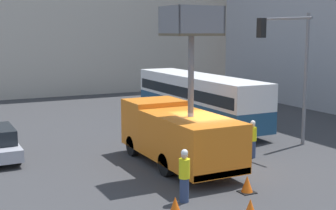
% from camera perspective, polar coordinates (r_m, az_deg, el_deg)
% --- Properties ---
extents(ground_plane, '(120.00, 120.00, 0.00)m').
position_cam_1_polar(ground_plane, '(20.15, 4.92, -7.73)').
color(ground_plane, '#38383A').
extents(utility_truck, '(2.55, 7.03, 6.75)m').
position_cam_1_polar(utility_truck, '(20.18, 1.20, -3.19)').
color(utility_truck, orange).
rests_on(utility_truck, ground_plane).
extents(city_bus, '(2.56, 11.97, 3.10)m').
position_cam_1_polar(city_bus, '(29.06, 3.68, 1.13)').
color(city_bus, navy).
rests_on(city_bus, ground_plane).
extents(traffic_light_pole, '(3.40, 3.15, 6.69)m').
position_cam_1_polar(traffic_light_pole, '(23.79, 14.83, 5.52)').
color(traffic_light_pole, slate).
rests_on(traffic_light_pole, ground_plane).
extents(road_worker_near_truck, '(0.38, 0.38, 1.85)m').
position_cam_1_polar(road_worker_near_truck, '(16.07, 2.00, -8.60)').
color(road_worker_near_truck, navy).
rests_on(road_worker_near_truck, ground_plane).
extents(road_worker_directing, '(0.38, 0.38, 1.76)m').
position_cam_1_polar(road_worker_directing, '(21.90, 10.26, -4.13)').
color(road_worker_directing, navy).
rests_on(road_worker_directing, ground_plane).
extents(traffic_cone_near_truck, '(0.55, 0.55, 0.63)m').
position_cam_1_polar(traffic_cone_near_truck, '(17.38, 9.62, -9.56)').
color(traffic_cone_near_truck, black).
rests_on(traffic_cone_near_truck, ground_plane).
extents(traffic_cone_far_side, '(0.57, 0.57, 0.65)m').
position_cam_1_polar(traffic_cone_far_side, '(15.06, 0.88, -12.35)').
color(traffic_cone_far_side, black).
rests_on(traffic_cone_far_side, ground_plane).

